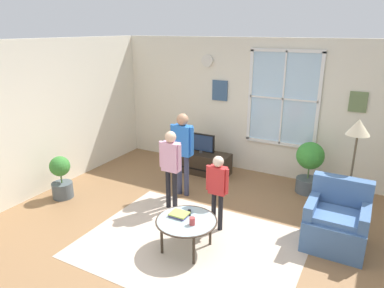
% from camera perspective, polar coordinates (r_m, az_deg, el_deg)
% --- Properties ---
extents(ground_plane, '(6.57, 6.12, 0.02)m').
position_cam_1_polar(ground_plane, '(5.01, -0.19, -15.30)').
color(ground_plane, olive).
extents(back_wall, '(5.97, 0.17, 2.60)m').
position_cam_1_polar(back_wall, '(6.93, 11.21, 5.86)').
color(back_wall, silver).
rests_on(back_wall, ground_plane).
extents(side_wall_left, '(0.12, 5.52, 2.60)m').
position_cam_1_polar(side_wall_left, '(6.40, -24.92, 3.39)').
color(side_wall_left, silver).
rests_on(side_wall_left, ground_plane).
extents(area_rug, '(2.85, 2.16, 0.01)m').
position_cam_1_polar(area_rug, '(4.90, -0.15, -15.92)').
color(area_rug, '#C6B29E').
rests_on(area_rug, ground_plane).
extents(tv_stand, '(1.16, 0.47, 0.42)m').
position_cam_1_polar(tv_stand, '(7.03, 1.51, -2.99)').
color(tv_stand, '#2D2319').
rests_on(tv_stand, ground_plane).
extents(television, '(0.55, 0.08, 0.38)m').
position_cam_1_polar(television, '(6.89, 1.53, 0.20)').
color(television, '#4C4C4C').
rests_on(television, tv_stand).
extents(armchair, '(0.76, 0.74, 0.87)m').
position_cam_1_polar(armchair, '(5.11, 22.33, -11.65)').
color(armchair, '#476B9E').
rests_on(armchair, ground_plane).
extents(coffee_table, '(0.80, 0.80, 0.43)m').
position_cam_1_polar(coffee_table, '(4.61, -0.91, -12.49)').
color(coffee_table, '#99B2B7').
rests_on(coffee_table, ground_plane).
extents(book_stack, '(0.23, 0.19, 0.04)m').
position_cam_1_polar(book_stack, '(4.68, -2.08, -11.32)').
color(book_stack, '#4A399C').
rests_on(book_stack, coffee_table).
extents(cup, '(0.07, 0.07, 0.10)m').
position_cam_1_polar(cup, '(4.48, 0.04, -12.38)').
color(cup, '#BF3F3F').
rests_on(cup, coffee_table).
extents(remote_near_books, '(0.10, 0.14, 0.02)m').
position_cam_1_polar(remote_near_books, '(4.74, -0.47, -11.04)').
color(remote_near_books, black).
rests_on(remote_near_books, coffee_table).
extents(person_pink_shirt, '(0.39, 0.18, 1.29)m').
position_cam_1_polar(person_pink_shirt, '(5.44, -3.44, -2.81)').
color(person_pink_shirt, black).
rests_on(person_pink_shirt, ground_plane).
extents(person_blue_shirt, '(0.43, 0.20, 1.44)m').
position_cam_1_polar(person_blue_shirt, '(5.86, -1.52, -0.19)').
color(person_blue_shirt, '#333851').
rests_on(person_blue_shirt, ground_plane).
extents(person_red_shirt, '(0.34, 0.15, 1.12)m').
position_cam_1_polar(person_red_shirt, '(4.91, 4.17, -6.56)').
color(person_red_shirt, black).
rests_on(person_red_shirt, ground_plane).
extents(potted_plant_by_window, '(0.47, 0.47, 0.92)m').
position_cam_1_polar(potted_plant_by_window, '(6.40, 18.47, -3.07)').
color(potted_plant_by_window, '#4C565B').
rests_on(potted_plant_by_window, ground_plane).
extents(potted_plant_corner, '(0.34, 0.34, 0.74)m').
position_cam_1_polar(potted_plant_corner, '(6.35, -20.43, -5.04)').
color(potted_plant_corner, '#4C565B').
rests_on(potted_plant_corner, ground_plane).
extents(floor_lamp, '(0.32, 0.32, 1.58)m').
position_cam_1_polar(floor_lamp, '(5.36, 25.16, 0.92)').
color(floor_lamp, black).
rests_on(floor_lamp, ground_plane).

